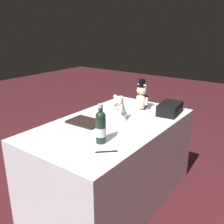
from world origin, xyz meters
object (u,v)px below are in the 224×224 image
object	(u,v)px
teddy_bear_groom	(142,97)
signing_pen	(106,152)
teddy_bear_bride	(119,109)
gift_case_black	(170,109)
champagne_bottle	(101,127)
guestbook	(86,122)

from	to	relation	value
teddy_bear_groom	signing_pen	world-z (taller)	teddy_bear_groom
teddy_bear_bride	gift_case_black	size ratio (longest dim) A/B	0.75
teddy_bear_groom	champagne_bottle	distance (m)	0.87
guestbook	champagne_bottle	bearing A→B (deg)	-124.57
signing_pen	gift_case_black	xyz separation A→B (m)	(1.00, -0.01, 0.05)
gift_case_black	guestbook	bearing A→B (deg)	143.78
gift_case_black	guestbook	size ratio (longest dim) A/B	1.05
signing_pen	guestbook	bearing A→B (deg)	55.38
teddy_bear_groom	champagne_bottle	size ratio (longest dim) A/B	1.06
guestbook	teddy_bear_bride	bearing A→B (deg)	-41.83
champagne_bottle	teddy_bear_bride	bearing A→B (deg)	19.37
teddy_bear_groom	guestbook	size ratio (longest dim) A/B	1.04
champagne_bottle	signing_pen	size ratio (longest dim) A/B	2.43
signing_pen	gift_case_black	size ratio (longest dim) A/B	0.38
teddy_bear_groom	guestbook	distance (m)	0.67
signing_pen	guestbook	xyz separation A→B (m)	(0.33, 0.48, 0.00)
teddy_bear_bride	gift_case_black	world-z (taller)	teddy_bear_bride
teddy_bear_groom	teddy_bear_bride	distance (m)	0.39
signing_pen	gift_case_black	world-z (taller)	gift_case_black
teddy_bear_groom	signing_pen	xyz separation A→B (m)	(-0.95, -0.28, -0.13)
teddy_bear_bride	champagne_bottle	world-z (taller)	champagne_bottle
champagne_bottle	signing_pen	xyz separation A→B (m)	(-0.10, -0.12, -0.12)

